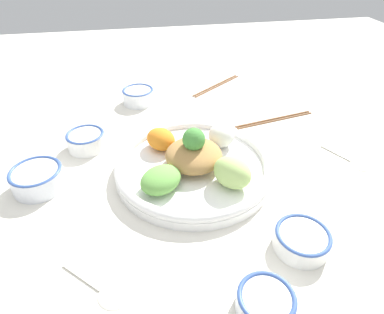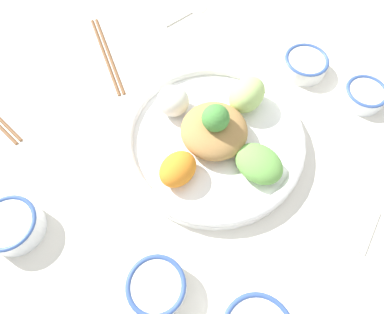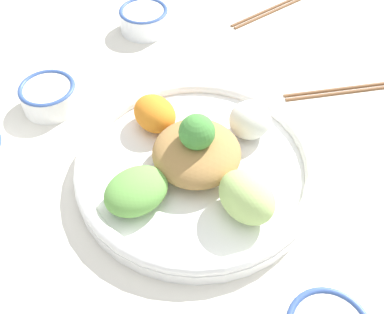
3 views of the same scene
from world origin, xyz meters
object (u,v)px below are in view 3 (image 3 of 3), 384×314
chopsticks_pair_far (352,88)px  chopsticks_pair_near (275,8)px  rice_bowl_plain (144,19)px  salad_platter (197,163)px  sauce_bowl_far (49,95)px

chopsticks_pair_far → chopsticks_pair_near: bearing=-78.5°
rice_bowl_plain → chopsticks_pair_far: rice_bowl_plain is taller
rice_bowl_plain → chopsticks_pair_near: size_ratio=0.49×
salad_platter → rice_bowl_plain: size_ratio=3.66×
rice_bowl_plain → sauce_bowl_far: (0.22, -0.13, -0.00)m
rice_bowl_plain → chopsticks_pair_far: size_ratio=0.39×
sauce_bowl_far → chopsticks_pair_near: 0.49m
rice_bowl_plain → chopsticks_pair_far: 0.40m
sauce_bowl_far → chopsticks_pair_far: (-0.05, 0.50, -0.02)m
salad_platter → chopsticks_pair_far: 0.32m
rice_bowl_plain → sauce_bowl_far: 0.26m
sauce_bowl_far → chopsticks_pair_near: size_ratio=0.48×
salad_platter → sauce_bowl_far: (-0.14, -0.24, -0.00)m
chopsticks_pair_near → rice_bowl_plain: bearing=-21.0°
chopsticks_pair_far → rice_bowl_plain: bearing=-36.4°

